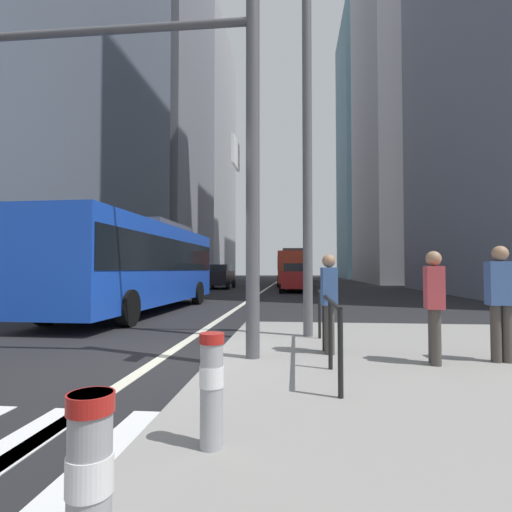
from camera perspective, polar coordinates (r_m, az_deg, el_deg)
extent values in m
plane|color=black|center=(26.75, 0.69, -5.25)|extent=(160.00, 160.00, 0.00)
cube|color=silver|center=(3.38, -25.01, -28.74)|extent=(0.45, 3.20, 0.01)
cube|color=silver|center=(3.08, -7.83, -31.75)|extent=(0.45, 3.20, 0.01)
cube|color=silver|center=(3.03, 12.13, -32.26)|extent=(0.45, 3.20, 0.01)
cube|color=beige|center=(36.71, 2.05, -4.34)|extent=(0.20, 80.00, 0.01)
cube|color=gray|center=(57.23, -15.10, 24.92)|extent=(13.10, 17.73, 54.68)
cube|color=#9E9EA3|center=(79.24, -8.18, 14.19)|extent=(10.73, 23.08, 47.07)
cube|color=#9E9EA3|center=(55.78, 22.06, 21.88)|extent=(13.06, 18.58, 47.89)
cube|color=slate|center=(76.88, 16.98, 14.24)|extent=(12.87, 16.83, 45.74)
cube|color=blue|center=(14.93, -16.36, -1.15)|extent=(2.79, 10.89, 2.75)
cube|color=black|center=(14.94, -16.34, 0.17)|extent=(2.82, 10.68, 1.10)
cube|color=#4C4C51|center=(16.52, -14.05, 4.06)|extent=(1.85, 3.94, 0.30)
cylinder|color=black|center=(11.32, -17.87, -7.11)|extent=(0.33, 1.01, 1.00)
cylinder|color=black|center=(12.53, -27.93, -6.47)|extent=(0.33, 1.01, 1.00)
cylinder|color=black|center=(17.83, -8.35, -5.27)|extent=(0.33, 1.01, 1.00)
cylinder|color=black|center=(18.62, -15.51, -5.07)|extent=(0.33, 1.01, 1.00)
cylinder|color=black|center=(15.30, -29.76, -6.26)|extent=(0.24, 0.65, 0.64)
cube|color=red|center=(38.13, 5.28, -1.66)|extent=(2.61, 11.05, 2.75)
cube|color=black|center=(38.14, 5.28, -1.14)|extent=(2.65, 10.83, 1.10)
cube|color=#4C4C51|center=(36.52, 5.28, 0.75)|extent=(1.79, 3.99, 0.30)
cylinder|color=black|center=(41.69, 3.62, -3.37)|extent=(0.31, 1.00, 1.00)
cylinder|color=black|center=(41.69, 6.93, -3.36)|extent=(0.31, 1.00, 1.00)
cylinder|color=black|center=(34.64, 3.32, -3.66)|extent=(0.31, 1.00, 1.00)
cylinder|color=black|center=(34.65, 7.30, -3.65)|extent=(0.31, 1.00, 1.00)
cube|color=red|center=(56.41, 6.15, -1.75)|extent=(2.70, 10.86, 2.75)
cube|color=black|center=(56.41, 6.15, -1.40)|extent=(2.74, 10.65, 1.10)
cube|color=#4C4C51|center=(54.81, 6.13, -0.15)|extent=(1.82, 3.93, 0.30)
cylinder|color=black|center=(59.90, 5.04, -2.94)|extent=(0.32, 1.01, 1.00)
cylinder|color=black|center=(59.88, 7.34, -2.93)|extent=(0.32, 1.01, 1.00)
cylinder|color=black|center=(52.98, 4.82, -3.07)|extent=(0.32, 1.01, 1.00)
cylinder|color=black|center=(52.95, 7.42, -3.06)|extent=(0.32, 1.01, 1.00)
cube|color=black|center=(32.39, -5.19, -3.12)|extent=(1.80, 4.54, 1.10)
cube|color=black|center=(32.53, -5.14, -1.69)|extent=(1.51, 2.45, 0.52)
cylinder|color=black|center=(30.73, -4.05, -4.22)|extent=(0.22, 0.64, 0.64)
cylinder|color=black|center=(31.08, -7.37, -4.18)|extent=(0.22, 0.64, 0.64)
cylinder|color=black|center=(33.78, -3.19, -4.01)|extent=(0.22, 0.64, 0.64)
cylinder|color=black|center=(34.09, -6.23, -3.99)|extent=(0.22, 0.64, 0.64)
cube|color=silver|center=(29.13, 5.80, -3.25)|extent=(1.91, 4.59, 1.10)
cube|color=black|center=(28.97, 5.81, -1.66)|extent=(1.56, 2.50, 0.52)
cylinder|color=black|center=(30.68, 4.01, -4.22)|extent=(0.24, 0.65, 0.64)
cylinder|color=black|center=(30.73, 7.42, -4.21)|extent=(0.24, 0.65, 0.64)
cylinder|color=black|center=(27.59, 4.01, -4.48)|extent=(0.24, 0.65, 0.64)
cylinder|color=black|center=(27.65, 7.80, -4.46)|extent=(0.24, 0.65, 0.64)
cube|color=maroon|center=(27.11, 5.64, -3.35)|extent=(1.80, 4.14, 1.10)
cube|color=black|center=(26.95, 5.63, -1.64)|extent=(1.51, 2.24, 0.52)
cylinder|color=black|center=(28.55, 3.83, -4.39)|extent=(0.22, 0.64, 0.64)
cylinder|color=black|center=(28.54, 7.49, -4.38)|extent=(0.22, 0.64, 0.64)
cylinder|color=black|center=(25.75, 3.59, -4.66)|extent=(0.22, 0.64, 0.64)
cylinder|color=black|center=(25.74, 7.66, -4.64)|extent=(0.22, 0.64, 0.64)
cylinder|color=#515156|center=(6.50, -0.47, 12.42)|extent=(0.22, 0.22, 6.00)
cylinder|color=#515156|center=(8.32, -24.71, 27.08)|extent=(6.12, 0.14, 0.14)
cube|color=white|center=(6.41, -2.94, 14.48)|extent=(0.04, 0.60, 0.44)
cylinder|color=#56565B|center=(8.81, 7.35, 15.32)|extent=(0.20, 0.20, 8.00)
cylinder|color=#99999E|center=(2.05, -22.77, -29.47)|extent=(0.18, 0.18, 0.87)
cylinder|color=white|center=(2.00, -22.72, -26.82)|extent=(0.19, 0.19, 0.16)
cylinder|color=#B21E19|center=(1.90, -22.60, -18.82)|extent=(0.20, 0.20, 0.08)
cylinder|color=#99999E|center=(3.30, -6.38, -18.56)|extent=(0.18, 0.18, 0.89)
cylinder|color=white|center=(3.27, -6.37, -16.77)|extent=(0.19, 0.19, 0.16)
cylinder|color=#B21E19|center=(3.20, -6.35, -11.62)|extent=(0.20, 0.20, 0.08)
cylinder|color=black|center=(4.53, 12.01, -13.52)|extent=(0.06, 0.06, 0.95)
cylinder|color=black|center=(5.75, 10.61, -11.04)|extent=(0.06, 0.06, 0.95)
cylinder|color=black|center=(6.98, 9.72, -9.43)|extent=(0.06, 0.06, 0.95)
cylinder|color=black|center=(8.22, 9.10, -8.30)|extent=(0.06, 0.06, 0.95)
cylinder|color=black|center=(6.32, 10.09, -5.89)|extent=(0.06, 3.74, 0.06)
cylinder|color=#423D38|center=(6.42, 24.35, -10.56)|extent=(0.15, 0.15, 0.81)
cylinder|color=#423D38|center=(6.58, 24.09, -10.36)|extent=(0.15, 0.15, 0.81)
cube|color=#B73D42|center=(6.43, 24.13, -4.12)|extent=(0.29, 0.41, 0.63)
sphere|color=#9E7556|center=(6.43, 24.08, -0.34)|extent=(0.22, 0.22, 0.22)
cylinder|color=#423D38|center=(7.07, 31.14, -9.49)|extent=(0.15, 0.15, 0.85)
cylinder|color=#423D38|center=(7.13, 32.33, -9.39)|extent=(0.15, 0.15, 0.85)
cube|color=#38568E|center=(7.04, 31.62, -3.34)|extent=(0.38, 0.25, 0.66)
sphere|color=#9E7556|center=(7.04, 31.56, 0.30)|extent=(0.23, 0.23, 0.23)
cylinder|color=#423D38|center=(6.73, 10.54, -10.34)|extent=(0.15, 0.15, 0.80)
cylinder|color=#423D38|center=(6.89, 10.35, -10.15)|extent=(0.15, 0.15, 0.80)
cube|color=#38568E|center=(6.74, 10.41, -4.26)|extent=(0.26, 0.39, 0.62)
sphere|color=#9E7556|center=(6.74, 10.38, -0.69)|extent=(0.22, 0.22, 0.22)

